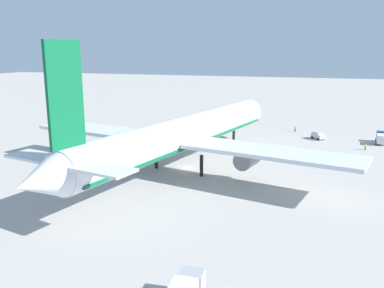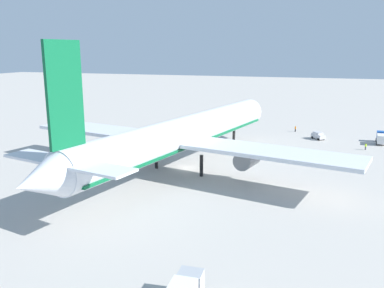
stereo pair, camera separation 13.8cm
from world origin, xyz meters
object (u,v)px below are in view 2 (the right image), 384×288
service_van (318,135)px  traffic_cone_0 (234,129)px  airliner (183,134)px  ground_worker_0 (366,146)px  baggage_cart_1 (205,122)px  ground_worker_2 (295,129)px  service_truck_4 (381,138)px  traffic_cone_1 (205,128)px

service_van → traffic_cone_0: 25.11m
service_van → traffic_cone_0: size_ratio=7.77×
airliner → traffic_cone_0: bearing=-1.1°
airliner → service_van: size_ratio=18.28×
airliner → ground_worker_0: bearing=-50.9°
airliner → ground_worker_0: 47.90m
baggage_cart_1 → service_van: bearing=-109.4°
ground_worker_0 → airliner: bearing=129.1°
service_van → airliner: bearing=147.0°
service_van → traffic_cone_0: service_van is taller
service_van → ground_worker_0: 14.62m
ground_worker_2 → ground_worker_0: bearing=-134.7°
service_van → baggage_cart_1: service_van is taller
service_truck_4 → traffic_cone_1: (4.27, 49.39, -1.25)m
service_truck_4 → service_van: bearing=88.8°
ground_worker_0 → service_truck_4: bearing=-26.4°
airliner → service_van: (39.08, -25.39, -6.38)m
service_truck_4 → service_van: (0.32, 15.79, -0.50)m
ground_worker_2 → traffic_cone_1: size_ratio=3.21×
baggage_cart_1 → ground_worker_2: 29.96m
service_van → traffic_cone_0: bearing=78.1°
ground_worker_2 → service_truck_4: bearing=-112.1°
ground_worker_0 → ground_worker_2: ground_worker_2 is taller
service_truck_4 → ground_worker_0: bearing=153.6°
airliner → baggage_cart_1: (51.93, 11.04, -6.73)m
service_truck_4 → ground_worker_0: (-8.82, 4.38, -0.68)m
baggage_cart_1 → airliner: bearing=-168.0°
airliner → ground_worker_0: size_ratio=46.70×
service_truck_4 → ground_worker_2: size_ratio=3.85×
traffic_cone_1 → traffic_cone_0: bearing=-82.4°
service_truck_4 → ground_worker_2: (9.16, 22.54, -0.63)m
airliner → baggage_cart_1: bearing=12.0°
airliner → baggage_cart_1: 53.52m
airliner → service_van: 47.04m
traffic_cone_0 → service_truck_4: bearing=-97.7°
baggage_cart_1 → traffic_cone_1: size_ratio=6.08×
service_van → ground_worker_0: service_van is taller
airliner → ground_worker_2: size_ratio=44.25×
service_truck_4 → service_van: 15.80m
baggage_cart_1 → ground_worker_0: ground_worker_0 is taller
traffic_cone_1 → ground_worker_0: bearing=-106.2°
baggage_cart_1 → ground_worker_0: (-21.99, -47.85, 0.17)m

